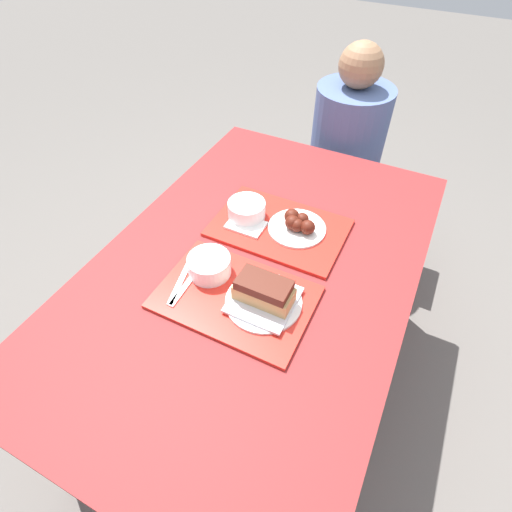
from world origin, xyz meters
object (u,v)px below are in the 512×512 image
tray_near (235,297)px  brisket_sandwich_plate (264,295)px  bowl_coleslaw_far (247,209)px  bowl_coleslaw_near (209,265)px  person_seated_across (349,133)px  wings_plate_far (297,224)px  tray_far (279,228)px

tray_near → brisket_sandwich_plate: brisket_sandwich_plate is taller
tray_near → bowl_coleslaw_far: 0.35m
bowl_coleslaw_near → person_seated_across: (0.11, 1.04, -0.07)m
bowl_coleslaw_far → tray_near: bearing=-68.1°
bowl_coleslaw_near → bowl_coleslaw_far: size_ratio=1.00×
bowl_coleslaw_far → wings_plate_far: bearing=5.5°
brisket_sandwich_plate → bowl_coleslaw_far: (-0.21, 0.30, -0.00)m
person_seated_across → tray_far: bearing=-90.7°
bowl_coleslaw_near → bowl_coleslaw_far: same height
bowl_coleslaw_near → bowl_coleslaw_far: bearing=94.0°
brisket_sandwich_plate → person_seated_across: 1.08m
brisket_sandwich_plate → bowl_coleslaw_near: bearing=170.9°
brisket_sandwich_plate → tray_far: bearing=106.5°
bowl_coleslaw_far → person_seated_across: 0.78m
bowl_coleslaw_near → brisket_sandwich_plate: 0.19m
bowl_coleslaw_far → person_seated_across: person_seated_across is taller
wings_plate_far → bowl_coleslaw_far: bearing=-174.5°
bowl_coleslaw_far → wings_plate_far: 0.18m
tray_far → bowl_coleslaw_far: size_ratio=3.44×
tray_near → wings_plate_far: (0.05, 0.34, 0.03)m
bowl_coleslaw_near → wings_plate_far: 0.33m
tray_far → bowl_coleslaw_near: (-0.10, -0.28, 0.04)m
bowl_coleslaw_near → person_seated_across: bearing=84.0°
wings_plate_far → person_seated_across: size_ratio=0.29×
tray_near → bowl_coleslaw_near: size_ratio=3.44×
tray_near → tray_far: 0.32m
bowl_coleslaw_near → person_seated_across: size_ratio=0.19×
tray_near → bowl_coleslaw_far: size_ratio=3.44×
wings_plate_far → person_seated_across: bearing=93.8°
tray_far → bowl_coleslaw_far: bowl_coleslaw_far is taller
wings_plate_far → person_seated_across: 0.75m
bowl_coleslaw_near → wings_plate_far: size_ratio=0.66×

